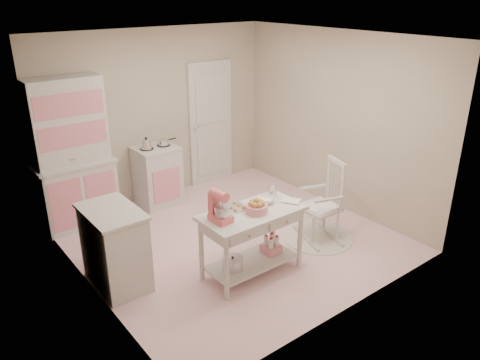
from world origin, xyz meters
The scene contains 14 objects.
room_shell centered at (0.00, 0.00, 1.65)m, with size 3.84×3.84×2.62m.
door centered at (0.95, 1.87, 1.02)m, with size 0.82×0.05×2.04m, color silver.
hutch centered at (-1.43, 1.66, 1.04)m, with size 1.06×0.50×2.08m, color silver.
stove centered at (-0.23, 1.61, 0.46)m, with size 0.62×0.57×0.92m, color silver.
base_cabinet centered at (-1.63, 0.00, 0.46)m, with size 0.54×0.84×0.92m, color silver.
lace_rug centered at (0.92, -0.67, 0.01)m, with size 0.92×0.92×0.01m, color white.
rocking_chair centered at (0.92, -0.67, 0.55)m, with size 0.48×0.72×1.10m, color silver.
work_table centered at (-0.30, -0.76, 0.40)m, with size 1.20×0.60×0.80m, color silver.
stand_mixer centered at (-0.72, -0.74, 0.97)m, with size 0.20×0.28×0.34m, color #E7616F.
cookie_tray centered at (-0.45, -0.58, 0.81)m, with size 0.34×0.24×0.02m, color silver.
bread_basket centered at (-0.28, -0.81, 0.85)m, with size 0.25×0.25×0.09m, color pink.
mixing_bowl centered at (-0.04, -0.68, 0.83)m, with size 0.22×0.22×0.07m, color white.
metal_pitcher centered at (0.14, -0.60, 0.89)m, with size 0.10×0.10×0.17m, color silver.
recipe_book centered at (0.15, -0.88, 0.81)m, with size 0.16×0.21×0.02m, color white.
Camera 1 is at (-3.28, -4.39, 3.12)m, focal length 35.00 mm.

